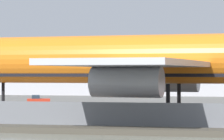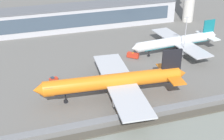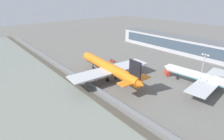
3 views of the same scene
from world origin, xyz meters
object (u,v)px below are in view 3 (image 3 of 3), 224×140
cargo_jet_orange (109,68)px  passenger_jet_white_teal (207,79)px  baggage_tug (112,61)px  ops_van (167,73)px  apron_light_mast_apron_west (202,72)px

cargo_jet_orange → passenger_jet_white_teal: 48.87m
baggage_tug → cargo_jet_orange: bearing=-43.7°
baggage_tug → ops_van: size_ratio=0.67×
passenger_jet_white_teal → cargo_jet_orange: bearing=-144.0°
cargo_jet_orange → passenger_jet_white_teal: (39.55, 28.70, -1.05)m
passenger_jet_white_teal → apron_light_mast_apron_west: size_ratio=2.37×
cargo_jet_orange → ops_van: (17.96, 28.61, -4.89)m
cargo_jet_orange → passenger_jet_white_teal: cargo_jet_orange is taller
cargo_jet_orange → apron_light_mast_apron_west: (38.93, 21.68, 4.58)m
cargo_jet_orange → baggage_tug: cargo_jet_orange is taller
passenger_jet_white_teal → baggage_tug: size_ratio=12.70×
baggage_tug → apron_light_mast_apron_west: 58.90m
cargo_jet_orange → ops_van: 34.13m
baggage_tug → ops_van: bearing=15.7°
cargo_jet_orange → ops_van: size_ratio=10.24×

